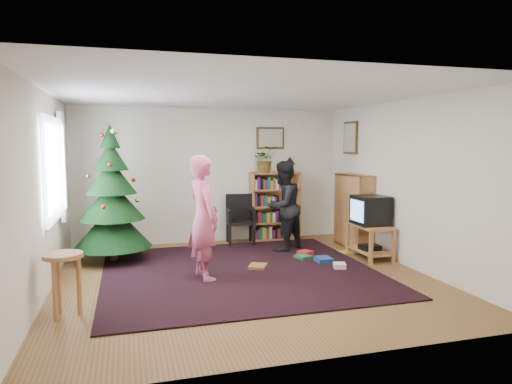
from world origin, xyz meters
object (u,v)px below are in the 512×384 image
object	(u,v)px
armchair	(239,217)
bookshelf_right	(354,210)
tv_stand	(370,238)
person_by_chair	(283,206)
picture_right	(351,138)
bookshelf_back	(275,205)
picture_back	(270,138)
person_standing	(203,218)
stool	(63,268)
table_lamp	(290,162)
christmas_tree	(112,205)
crt_tv	(371,210)
potted_plant	(265,159)

from	to	relation	value
armchair	bookshelf_right	bearing A→B (deg)	-18.66
tv_stand	person_by_chair	size ratio (longest dim) A/B	0.53
picture_right	bookshelf_back	size ratio (longest dim) A/B	0.46
picture_back	person_standing	bearing A→B (deg)	-125.55
stool	table_lamp	world-z (taller)	table_lamp
christmas_tree	bookshelf_back	bearing A→B (deg)	16.98
bookshelf_right	tv_stand	bearing A→B (deg)	171.35
christmas_tree	stool	bearing A→B (deg)	-101.04
picture_right	bookshelf_right	size ratio (longest dim) A/B	0.46
tv_stand	crt_tv	world-z (taller)	crt_tv
picture_right	stool	world-z (taller)	picture_right
crt_tv	potted_plant	size ratio (longest dim) A/B	1.07
armchair	stool	size ratio (longest dim) A/B	1.32
picture_right	person_standing	world-z (taller)	picture_right
armchair	table_lamp	distance (m)	1.46
bookshelf_right	table_lamp	world-z (taller)	table_lamp
picture_back	tv_stand	size ratio (longest dim) A/B	0.67
picture_back	armchair	world-z (taller)	picture_back
person_by_chair	picture_back	bearing A→B (deg)	-128.88
stool	person_standing	bearing A→B (deg)	29.39
tv_stand	christmas_tree	bearing A→B (deg)	167.08
picture_right	person_by_chair	world-z (taller)	picture_right
bookshelf_right	tv_stand	xyz separation A→B (m)	(-0.12, -0.79, -0.34)
armchair	table_lamp	xyz separation A→B (m)	(1.04, 0.14, 1.01)
picture_back	bookshelf_right	bearing A→B (deg)	-44.35
potted_plant	tv_stand	bearing A→B (deg)	-56.18
tv_stand	armchair	xyz separation A→B (m)	(-1.76, 1.68, 0.17)
potted_plant	bookshelf_right	bearing A→B (deg)	-37.56
bookshelf_back	person_by_chair	xyz separation A→B (m)	(-0.16, -0.95, 0.11)
picture_back	potted_plant	bearing A→B (deg)	-137.45
picture_right	potted_plant	bearing A→B (deg)	158.16
stool	person_standing	distance (m)	1.92
bookshelf_right	tv_stand	size ratio (longest dim) A/B	1.59
tv_stand	stool	xyz separation A→B (m)	(-4.42, -1.35, 0.21)
armchair	potted_plant	world-z (taller)	potted_plant
bookshelf_back	crt_tv	bearing A→B (deg)	-60.83
bookshelf_back	tv_stand	distance (m)	2.11
crt_tv	table_lamp	distance (m)	2.08
bookshelf_right	stool	size ratio (longest dim) A/B	1.90
tv_stand	bookshelf_right	bearing A→B (deg)	81.35
crt_tv	armchair	size ratio (longest dim) A/B	0.59
picture_right	crt_tv	distance (m)	1.71
bookshelf_right	person_by_chair	bearing A→B (deg)	86.44
person_standing	potted_plant	bearing A→B (deg)	-49.12
christmas_tree	stool	size ratio (longest dim) A/B	3.14
christmas_tree	tv_stand	world-z (taller)	christmas_tree
crt_tv	table_lamp	bearing A→B (deg)	111.46
picture_back	table_lamp	size ratio (longest dim) A/B	1.87
christmas_tree	person_by_chair	world-z (taller)	christmas_tree
picture_right	bookshelf_back	world-z (taller)	picture_right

